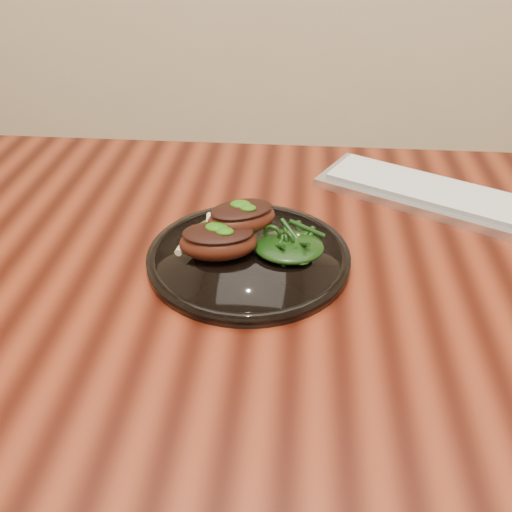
{
  "coord_description": "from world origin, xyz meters",
  "views": [
    {
      "loc": [
        -0.06,
        -0.65,
        1.2
      ],
      "look_at": [
        -0.11,
        -0.04,
        0.78
      ],
      "focal_mm": 40.0,
      "sensor_mm": 36.0,
      "label": 1
    }
  ],
  "objects_px": {
    "plate": "(249,257)",
    "lamb_chop_front": "(218,241)",
    "desk": "(332,309)",
    "greens_heap": "(289,243)",
    "keyboard": "(451,199)"
  },
  "relations": [
    {
      "from": "desk",
      "to": "greens_heap",
      "type": "distance_m",
      "value": 0.13
    },
    {
      "from": "greens_heap",
      "to": "keyboard",
      "type": "relative_size",
      "value": 0.22
    },
    {
      "from": "desk",
      "to": "greens_heap",
      "type": "height_order",
      "value": "greens_heap"
    },
    {
      "from": "lamb_chop_front",
      "to": "keyboard",
      "type": "xyz_separation_m",
      "value": [
        0.35,
        0.2,
        -0.03
      ]
    },
    {
      "from": "lamb_chop_front",
      "to": "greens_heap",
      "type": "xyz_separation_m",
      "value": [
        0.09,
        0.01,
        -0.01
      ]
    },
    {
      "from": "lamb_chop_front",
      "to": "desk",
      "type": "bearing_deg",
      "value": 6.61
    },
    {
      "from": "lamb_chop_front",
      "to": "greens_heap",
      "type": "relative_size",
      "value": 1.19
    },
    {
      "from": "greens_heap",
      "to": "keyboard",
      "type": "distance_m",
      "value": 0.32
    },
    {
      "from": "greens_heap",
      "to": "desk",
      "type": "bearing_deg",
      "value": 3.38
    },
    {
      "from": "plate",
      "to": "lamb_chop_front",
      "type": "distance_m",
      "value": 0.05
    },
    {
      "from": "desk",
      "to": "lamb_chop_front",
      "type": "height_order",
      "value": "lamb_chop_front"
    },
    {
      "from": "greens_heap",
      "to": "keyboard",
      "type": "height_order",
      "value": "greens_heap"
    },
    {
      "from": "desk",
      "to": "lamb_chop_front",
      "type": "bearing_deg",
      "value": -173.39
    },
    {
      "from": "desk",
      "to": "plate",
      "type": "distance_m",
      "value": 0.15
    },
    {
      "from": "lamb_chop_front",
      "to": "greens_heap",
      "type": "bearing_deg",
      "value": 8.83
    }
  ]
}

